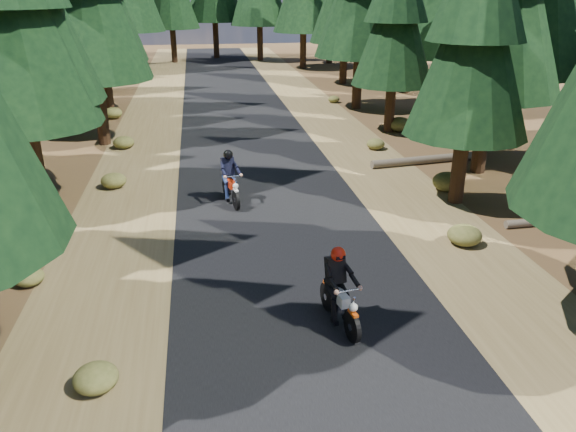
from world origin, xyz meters
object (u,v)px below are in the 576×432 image
object	(u,v)px
rider_follow	(231,186)
rider_lead	(340,301)
log_near	(428,160)
log_far	(564,220)

from	to	relation	value
rider_follow	rider_lead	bearing A→B (deg)	92.24
log_near	log_far	xyz separation A→B (m)	(1.65, -6.48, -0.04)
rider_follow	log_near	bearing A→B (deg)	-169.40
log_near	rider_follow	distance (m)	8.67
log_far	log_near	bearing A→B (deg)	102.22
rider_lead	rider_follow	xyz separation A→B (m)	(-1.76, 7.51, 0.01)
log_near	rider_lead	size ratio (longest dim) A/B	2.45
log_far	rider_lead	bearing A→B (deg)	-154.18
log_near	rider_follow	bearing A→B (deg)	-166.14
rider_lead	rider_follow	size ratio (longest dim) A/B	0.98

